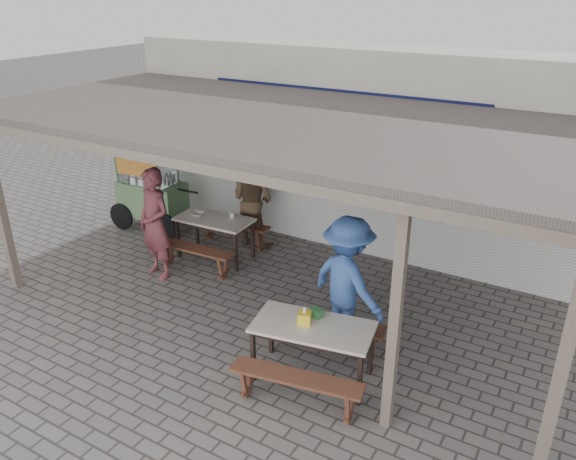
# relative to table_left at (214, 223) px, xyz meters

# --- Properties ---
(ground) EXTENTS (60.00, 60.00, 0.00)m
(ground) POSITION_rel_table_left_xyz_m (1.77, -1.45, -0.67)
(ground) COLOR #625C58
(ground) RESTS_ON ground
(back_wall) EXTENTS (9.00, 1.28, 3.50)m
(back_wall) POSITION_rel_table_left_xyz_m (1.77, 2.13, 1.05)
(back_wall) COLOR beige
(back_wall) RESTS_ON ground
(warung_roof) EXTENTS (9.00, 4.21, 2.81)m
(warung_roof) POSITION_rel_table_left_xyz_m (1.78, -0.55, 2.05)
(warung_roof) COLOR #504744
(warung_roof) RESTS_ON ground
(table_left) EXTENTS (1.35, 0.75, 0.75)m
(table_left) POSITION_rel_table_left_xyz_m (0.00, 0.00, 0.00)
(table_left) COLOR beige
(table_left) RESTS_ON ground
(bench_left_street) EXTENTS (1.43, 0.36, 0.45)m
(bench_left_street) POSITION_rel_table_left_xyz_m (0.03, -0.61, -0.33)
(bench_left_street) COLOR brown
(bench_left_street) RESTS_ON ground
(bench_left_wall) EXTENTS (1.43, 0.36, 0.45)m
(bench_left_wall) POSITION_rel_table_left_xyz_m (-0.03, 0.61, -0.33)
(bench_left_wall) COLOR brown
(bench_left_wall) RESTS_ON ground
(table_right) EXTENTS (1.54, 0.96, 0.75)m
(table_right) POSITION_rel_table_left_xyz_m (3.03, -2.05, 0.00)
(table_right) COLOR beige
(table_right) RESTS_ON ground
(bench_right_street) EXTENTS (1.56, 0.55, 0.45)m
(bench_right_street) POSITION_rel_table_left_xyz_m (3.13, -2.63, -0.33)
(bench_right_street) COLOR brown
(bench_right_street) RESTS_ON ground
(bench_right_wall) EXTENTS (1.56, 0.55, 0.45)m
(bench_right_wall) POSITION_rel_table_left_xyz_m (2.92, -1.46, -0.33)
(bench_right_wall) COLOR brown
(bench_right_wall) RESTS_ON ground
(vendor_cart) EXTENTS (1.85, 0.81, 1.49)m
(vendor_cart) POSITION_rel_table_left_xyz_m (-1.88, 0.45, 0.14)
(vendor_cart) COLOR #63895B
(vendor_cart) RESTS_ON ground
(patron_street_side) EXTENTS (0.75, 0.58, 1.85)m
(patron_street_side) POSITION_rel_table_left_xyz_m (-0.42, -0.99, 0.26)
(patron_street_side) COLOR brown
(patron_street_side) RESTS_ON ground
(patron_wall_side) EXTENTS (0.89, 0.72, 1.72)m
(patron_wall_side) POSITION_rel_table_left_xyz_m (0.25, 0.84, 0.19)
(patron_wall_side) COLOR brown
(patron_wall_side) RESTS_ON ground
(patron_right_table) EXTENTS (1.34, 1.05, 1.82)m
(patron_right_table) POSITION_rel_table_left_xyz_m (3.05, -1.15, 0.24)
(patron_right_table) COLOR #3458A1
(patron_right_table) RESTS_ON ground
(tissue_box) EXTENTS (0.19, 0.19, 0.15)m
(tissue_box) POSITION_rel_table_left_xyz_m (2.91, -2.06, 0.16)
(tissue_box) COLOR yellow
(tissue_box) RESTS_ON table_right
(donation_box) EXTENTS (0.17, 0.13, 0.10)m
(donation_box) POSITION_rel_table_left_xyz_m (2.97, -1.85, 0.13)
(donation_box) COLOR #316E38
(donation_box) RESTS_ON table_right
(condiment_jar) EXTENTS (0.08, 0.08, 0.09)m
(condiment_jar) POSITION_rel_table_left_xyz_m (0.25, 0.19, 0.13)
(condiment_jar) COLOR silver
(condiment_jar) RESTS_ON table_left
(condiment_bowl) EXTENTS (0.23, 0.23, 0.05)m
(condiment_bowl) POSITION_rel_table_left_xyz_m (-0.32, -0.04, 0.11)
(condiment_bowl) COLOR silver
(condiment_bowl) RESTS_ON table_left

